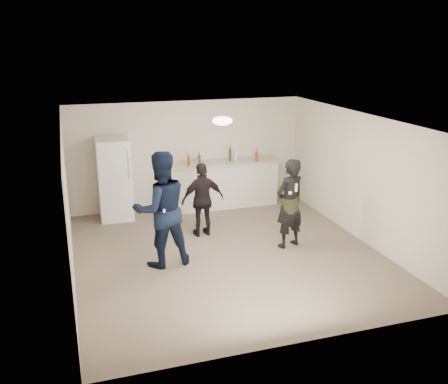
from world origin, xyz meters
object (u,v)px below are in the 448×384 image
object	(u,v)px
fridge	(114,179)
spectator	(203,200)
counter	(222,185)
shaker	(197,160)
man	(161,209)
woman	(290,203)

from	to	relation	value
fridge	spectator	bearing A→B (deg)	-44.54
counter	fridge	distance (m)	2.53
shaker	man	bearing A→B (deg)	-116.47
shaker	woman	size ratio (longest dim) A/B	0.10
woman	man	bearing A→B (deg)	-16.60
fridge	man	distance (m)	2.71
fridge	woman	world-z (taller)	fridge
spectator	fridge	bearing A→B (deg)	-48.82
counter	woman	world-z (taller)	woman
fridge	shaker	bearing A→B (deg)	2.40
woman	spectator	world-z (taller)	woman
fridge	counter	bearing A→B (deg)	1.60
shaker	woman	world-z (taller)	woman
man	spectator	size ratio (longest dim) A/B	1.36
woman	counter	bearing A→B (deg)	-97.54
fridge	man	world-z (taller)	man
spectator	shaker	bearing A→B (deg)	-105.28
man	woman	bearing A→B (deg)	174.17
spectator	woman	bearing A→B (deg)	139.15
shaker	spectator	bearing A→B (deg)	-101.00
counter	woman	xyz separation A→B (m)	(0.49, -2.67, 0.34)
fridge	spectator	distance (m)	2.22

